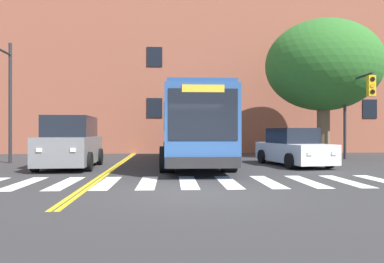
{
  "coord_description": "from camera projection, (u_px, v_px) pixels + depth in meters",
  "views": [
    {
      "loc": [
        -0.8,
        -9.46,
        1.54
      ],
      "look_at": [
        0.45,
        7.5,
        1.56
      ],
      "focal_mm": 35.0,
      "sensor_mm": 36.0,
      "label": 1
    }
  ],
  "objects": [
    {
      "name": "lane_line_yellow_outer",
      "position": [
        134.0,
        155.0,
        25.14
      ],
      "size": [
        0.12,
        36.0,
        0.01
      ],
      "primitive_type": "cube",
      "color": "gold",
      "rests_on": "ground"
    },
    {
      "name": "traffic_light_near_corner",
      "position": [
        356.0,
        100.0,
        19.69
      ],
      "size": [
        0.53,
        3.42,
        4.83
      ],
      "color": "#28282D",
      "rests_on": "ground"
    },
    {
      "name": "ground_plane",
      "position": [
        196.0,
        192.0,
        9.49
      ],
      "size": [
        120.0,
        120.0,
        0.0
      ],
      "primitive_type": "plane",
      "color": "#303033"
    },
    {
      "name": "car_white_far_lane",
      "position": [
        293.0,
        148.0,
        17.13
      ],
      "size": [
        2.5,
        4.96,
        1.71
      ],
      "color": "white",
      "rests_on": "ground"
    },
    {
      "name": "lane_line_yellow_inner",
      "position": [
        131.0,
        155.0,
        25.13
      ],
      "size": [
        0.12,
        36.0,
        0.01
      ],
      "primitive_type": "cube",
      "color": "gold",
      "rests_on": "ground"
    },
    {
      "name": "street_tree_curbside_large",
      "position": [
        323.0,
        66.0,
        22.24
      ],
      "size": [
        7.14,
        6.52,
        8.2
      ],
      "color": "brown",
      "rests_on": "ground"
    },
    {
      "name": "city_bus",
      "position": [
        193.0,
        127.0,
        18.03
      ],
      "size": [
        3.09,
        12.4,
        3.3
      ],
      "color": "#2D5699",
      "rests_on": "ground"
    },
    {
      "name": "car_grey_near_lane",
      "position": [
        71.0,
        143.0,
        15.93
      ],
      "size": [
        2.36,
        4.85,
        2.2
      ],
      "color": "slate",
      "rests_on": "ground"
    },
    {
      "name": "car_red_behind_bus",
      "position": [
        196.0,
        141.0,
        29.01
      ],
      "size": [
        2.56,
        4.45,
        1.8
      ],
      "color": "#AD1E1E",
      "rests_on": "ground"
    },
    {
      "name": "crosswalk",
      "position": [
        168.0,
        182.0,
        11.34
      ],
      "size": [
        16.48,
        3.25,
        0.01
      ],
      "color": "white",
      "rests_on": "ground"
    },
    {
      "name": "building_facade",
      "position": [
        156.0,
        72.0,
        31.05
      ],
      "size": [
        39.84,
        9.02,
        13.0
      ],
      "color": "#9E5642",
      "rests_on": "ground"
    }
  ]
}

